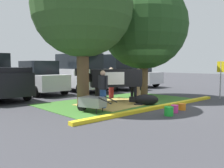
# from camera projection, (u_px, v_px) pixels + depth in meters

# --- Properties ---
(ground_plane) EXTENTS (80.00, 80.00, 0.00)m
(ground_plane) POSITION_uv_depth(u_px,v_px,m) (153.00, 105.00, 10.53)
(ground_plane) COLOR #38383D
(grass_island) EXTENTS (7.33, 4.29, 0.02)m
(grass_island) POSITION_uv_depth(u_px,v_px,m) (120.00, 102.00, 11.51)
(grass_island) COLOR #386B28
(grass_island) RESTS_ON ground
(curb_yellow) EXTENTS (8.53, 0.24, 0.12)m
(curb_yellow) POSITION_uv_depth(u_px,v_px,m) (159.00, 107.00, 9.82)
(curb_yellow) COLOR yellow
(curb_yellow) RESTS_ON ground
(hay_bedding) EXTENTS (3.42, 2.70, 0.04)m
(hay_bedding) POSITION_uv_depth(u_px,v_px,m) (116.00, 104.00, 10.89)
(hay_bedding) COLOR tan
(hay_bedding) RESTS_ON ground
(shade_tree_left) EXTENTS (4.24, 4.24, 6.34)m
(shade_tree_left) POSITION_uv_depth(u_px,v_px,m) (82.00, 7.00, 9.94)
(shade_tree_left) COLOR brown
(shade_tree_left) RESTS_ON ground
(shade_tree_right) EXTENTS (4.64, 4.64, 6.20)m
(shade_tree_right) POSITION_uv_depth(u_px,v_px,m) (144.00, 26.00, 12.80)
(shade_tree_right) COLOR brown
(shade_tree_right) RESTS_ON ground
(cow_holstein) EXTENTS (2.89, 1.90, 1.62)m
(cow_holstein) POSITION_uv_depth(u_px,v_px,m) (114.00, 78.00, 11.02)
(cow_holstein) COLOR black
(cow_holstein) RESTS_ON ground
(calf_lying) EXTENTS (1.16, 1.15, 0.48)m
(calf_lying) POSITION_uv_depth(u_px,v_px,m) (145.00, 100.00, 10.58)
(calf_lying) COLOR black
(calf_lying) RESTS_ON ground
(person_handler) EXTENTS (0.34, 0.53, 1.56)m
(person_handler) POSITION_uv_depth(u_px,v_px,m) (103.00, 88.00, 9.64)
(person_handler) COLOR #23478C
(person_handler) RESTS_ON ground
(person_visitor_near) EXTENTS (0.34, 0.53, 1.61)m
(person_visitor_near) POSITION_uv_depth(u_px,v_px,m) (138.00, 83.00, 12.16)
(person_visitor_near) COLOR #9E7F5B
(person_visitor_near) RESTS_ON ground
(person_visitor_far) EXTENTS (0.44, 0.36, 1.64)m
(person_visitor_far) POSITION_uv_depth(u_px,v_px,m) (111.00, 82.00, 12.67)
(person_visitor_far) COLOR maroon
(person_visitor_far) RESTS_ON ground
(wheelbarrow) EXTENTS (0.96, 1.60, 0.63)m
(wheelbarrow) POSITION_uv_depth(u_px,v_px,m) (92.00, 102.00, 8.95)
(wheelbarrow) COLOR gray
(wheelbarrow) RESTS_ON ground
(parking_sign) EXTENTS (0.12, 0.44, 1.96)m
(parking_sign) POSITION_uv_depth(u_px,v_px,m) (221.00, 72.00, 12.52)
(parking_sign) COLOR #99999E
(parking_sign) RESTS_ON ground
(bucket_green) EXTENTS (0.34, 0.34, 0.32)m
(bucket_green) POSITION_uv_depth(u_px,v_px,m) (169.00, 111.00, 8.38)
(bucket_green) COLOR green
(bucket_green) RESTS_ON ground
(bucket_pink) EXTENTS (0.28, 0.28, 0.29)m
(bucket_pink) POSITION_uv_depth(u_px,v_px,m) (175.00, 109.00, 8.93)
(bucket_pink) COLOR #EA3893
(bucket_pink) RESTS_ON ground
(bucket_orange) EXTENTS (0.31, 0.31, 0.26)m
(bucket_orange) POSITION_uv_depth(u_px,v_px,m) (182.00, 107.00, 9.46)
(bucket_orange) COLOR orange
(bucket_orange) RESTS_ON ground
(hatchback_white) EXTENTS (2.06, 4.42, 2.02)m
(hatchback_white) POSITION_uv_depth(u_px,v_px,m) (39.00, 78.00, 14.68)
(hatchback_white) COLOR silver
(hatchback_white) RESTS_ON ground
(suv_dark_grey) EXTENTS (2.17, 4.62, 2.52)m
(suv_dark_grey) POSITION_uv_depth(u_px,v_px,m) (79.00, 73.00, 16.09)
(suv_dark_grey) COLOR silver
(suv_dark_grey) RESTS_ON ground
(suv_black) EXTENTS (2.17, 4.62, 2.52)m
(suv_black) POSITION_uv_depth(u_px,v_px,m) (109.00, 72.00, 17.88)
(suv_black) COLOR black
(suv_black) RESTS_ON ground
(sedan_silver) EXTENTS (2.06, 4.42, 2.02)m
(sedan_silver) POSITION_uv_depth(u_px,v_px,m) (135.00, 75.00, 19.92)
(sedan_silver) COLOR silver
(sedan_silver) RESTS_ON ground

